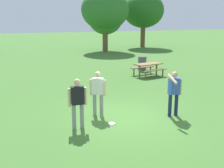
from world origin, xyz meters
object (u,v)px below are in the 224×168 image
at_px(trash_can_further_along, 142,63).
at_px(tree_far_right, 105,10).
at_px(picnic_table_near, 148,67).
at_px(tree_slender_mid, 105,20).
at_px(person_bystander, 98,91).
at_px(person_thrower, 174,90).
at_px(frisbee, 112,124).
at_px(tree_back_left, 143,11).
at_px(person_catcher, 78,100).

xyz_separation_m(trash_can_further_along, tree_far_right, (1.59, 11.32, 3.78)).
xyz_separation_m(picnic_table_near, tree_slender_mid, (2.29, 13.50, 2.63)).
relative_size(picnic_table_near, tree_far_right, 0.30).
height_order(person_bystander, trash_can_further_along, person_bystander).
height_order(person_thrower, trash_can_further_along, person_thrower).
bearing_deg(frisbee, tree_slender_mid, 69.90).
bearing_deg(tree_far_right, tree_back_left, 21.37).
distance_m(person_thrower, person_bystander, 2.72).
height_order(picnic_table_near, tree_back_left, tree_back_left).
bearing_deg(person_catcher, person_thrower, -2.38).
bearing_deg(person_catcher, tree_slender_mid, 67.03).
distance_m(person_catcher, frisbee, 1.47).
height_order(person_bystander, picnic_table_near, person_bystander).
distance_m(person_thrower, tree_far_right, 20.51).
height_order(person_catcher, tree_back_left, tree_back_left).
relative_size(person_catcher, person_bystander, 1.00).
height_order(frisbee, tree_back_left, tree_back_left).
distance_m(person_catcher, tree_back_left, 26.04).
xyz_separation_m(person_catcher, frisbee, (1.14, -0.04, -0.93)).
bearing_deg(person_bystander, tree_far_right, 68.69).
bearing_deg(tree_slender_mid, tree_far_right, -114.78).
height_order(person_bystander, tree_slender_mid, tree_slender_mid).
xyz_separation_m(person_thrower, tree_back_left, (10.42, 21.89, 3.35)).
distance_m(person_thrower, picnic_table_near, 7.16).
height_order(person_catcher, tree_slender_mid, tree_slender_mid).
bearing_deg(frisbee, trash_can_further_along, 56.16).
bearing_deg(tree_far_right, picnic_table_near, -99.07).
bearing_deg(trash_can_further_along, tree_back_left, 61.83).
xyz_separation_m(tree_far_right, tree_slender_mid, (0.21, 0.45, -1.06)).
relative_size(frisbee, tree_back_left, 0.04).
height_order(tree_far_right, tree_slender_mid, tree_far_right).
relative_size(frisbee, tree_far_right, 0.04).
xyz_separation_m(person_bystander, tree_back_left, (12.94, 20.85, 3.37)).
bearing_deg(tree_far_right, frisbee, -109.99).
bearing_deg(picnic_table_near, person_thrower, -111.99).
bearing_deg(person_bystander, tree_slender_mid, 68.60).
distance_m(person_bystander, trash_can_further_along, 9.28).
bearing_deg(trash_can_further_along, tree_far_right, 82.03).
height_order(person_bystander, tree_back_left, tree_back_left).
xyz_separation_m(person_catcher, tree_slender_mid, (8.47, 19.98, 2.25)).
bearing_deg(person_thrower, tree_back_left, 64.54).
xyz_separation_m(tree_far_right, tree_back_left, (5.66, 2.22, 0.05)).
bearing_deg(tree_slender_mid, person_bystander, -111.40).
relative_size(person_bystander, trash_can_further_along, 1.71).
relative_size(frisbee, trash_can_further_along, 0.26).
bearing_deg(person_bystander, person_thrower, -22.48).
xyz_separation_m(picnic_table_near, tree_far_right, (2.08, 13.04, 3.70)).
distance_m(person_thrower, tree_slender_mid, 20.85).
bearing_deg(person_thrower, trash_can_further_along, 69.20).
height_order(tree_slender_mid, tree_back_left, tree_back_left).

